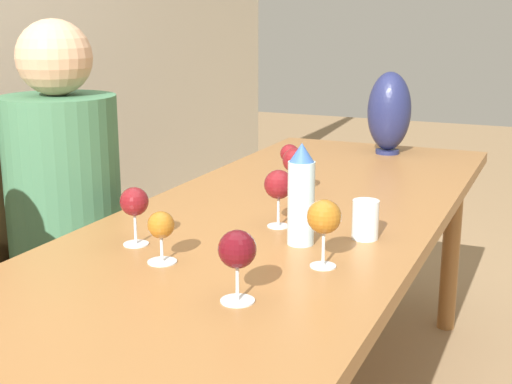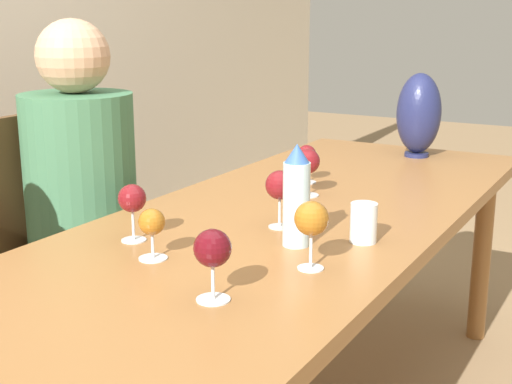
% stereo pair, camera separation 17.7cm
% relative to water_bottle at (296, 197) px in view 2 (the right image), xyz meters
% --- Properties ---
extents(dining_table, '(2.91, 0.84, 0.72)m').
position_rel_water_bottle_xyz_m(dining_table, '(-0.09, 0.14, -0.18)').
color(dining_table, '#936033').
rests_on(dining_table, ground_plane).
extents(water_bottle, '(0.06, 0.06, 0.24)m').
position_rel_water_bottle_xyz_m(water_bottle, '(0.00, 0.00, 0.00)').
color(water_bottle, '#ADCCD6').
rests_on(water_bottle, dining_table).
extents(water_tumbler, '(0.06, 0.06, 0.10)m').
position_rel_water_bottle_xyz_m(water_tumbler, '(0.10, -0.13, -0.07)').
color(water_tumbler, silver).
rests_on(water_tumbler, dining_table).
extents(vase, '(0.17, 0.17, 0.32)m').
position_rel_water_bottle_xyz_m(vase, '(1.18, 0.08, 0.04)').
color(vase, '#1E234C').
rests_on(vase, dining_table).
extents(wine_glass_0, '(0.07, 0.07, 0.14)m').
position_rel_water_bottle_xyz_m(wine_glass_0, '(-0.16, 0.36, -0.02)').
color(wine_glass_0, silver).
rests_on(wine_glass_0, dining_table).
extents(wine_glass_1, '(0.07, 0.07, 0.12)m').
position_rel_water_bottle_xyz_m(wine_glass_1, '(0.59, 0.26, -0.03)').
color(wine_glass_1, silver).
rests_on(wine_glass_1, dining_table).
extents(wine_glass_2, '(0.07, 0.07, 0.12)m').
position_rel_water_bottle_xyz_m(wine_glass_2, '(-0.24, 0.23, -0.04)').
color(wine_glass_2, silver).
rests_on(wine_glass_2, dining_table).
extents(wine_glass_3, '(0.07, 0.07, 0.14)m').
position_rel_water_bottle_xyz_m(wine_glass_3, '(0.44, 0.18, -0.02)').
color(wine_glass_3, silver).
rests_on(wine_glass_3, dining_table).
extents(wine_glass_4, '(0.07, 0.07, 0.14)m').
position_rel_water_bottle_xyz_m(wine_glass_4, '(-0.38, -0.01, -0.02)').
color(wine_glass_4, silver).
rests_on(wine_glass_4, dining_table).
extents(wine_glass_5, '(0.07, 0.07, 0.15)m').
position_rel_water_bottle_xyz_m(wine_glass_5, '(0.11, 0.10, -0.01)').
color(wine_glass_5, silver).
rests_on(wine_glass_5, dining_table).
extents(wine_glass_6, '(0.07, 0.07, 0.15)m').
position_rel_water_bottle_xyz_m(wine_glass_6, '(-0.13, -0.10, -0.01)').
color(wine_glass_6, silver).
rests_on(wine_glass_6, dining_table).
extents(chair_far, '(0.44, 0.44, 0.95)m').
position_rel_water_bottle_xyz_m(chair_far, '(0.14, 0.88, -0.33)').
color(chair_far, brown).
rests_on(chair_far, ground_plane).
extents(person_far, '(0.34, 0.34, 1.24)m').
position_rel_water_bottle_xyz_m(person_far, '(0.14, 0.80, -0.17)').
color(person_far, '#2D2D38').
rests_on(person_far, ground_plane).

